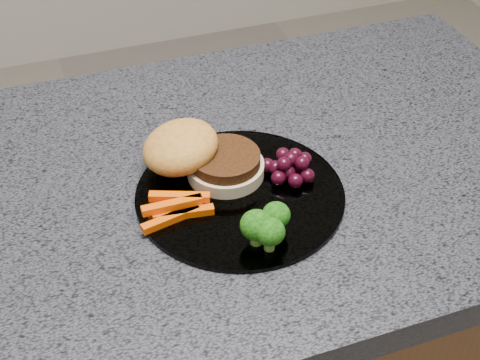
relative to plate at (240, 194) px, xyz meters
name	(u,v)px	position (x,y,z in m)	size (l,w,h in m)	color
countertop	(154,198)	(-0.10, 0.05, -0.02)	(1.20, 0.60, 0.04)	#45464E
plate	(240,194)	(0.00, 0.00, 0.00)	(0.26, 0.26, 0.01)	white
burger	(196,156)	(-0.04, 0.06, 0.03)	(0.17, 0.15, 0.05)	beige
carrot_sticks	(177,208)	(-0.08, -0.01, 0.01)	(0.09, 0.05, 0.02)	#EC5003
broccoli	(266,225)	(0.00, -0.09, 0.03)	(0.06, 0.06, 0.05)	#619636
grape_bunch	(290,166)	(0.07, 0.01, 0.02)	(0.07, 0.06, 0.03)	black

